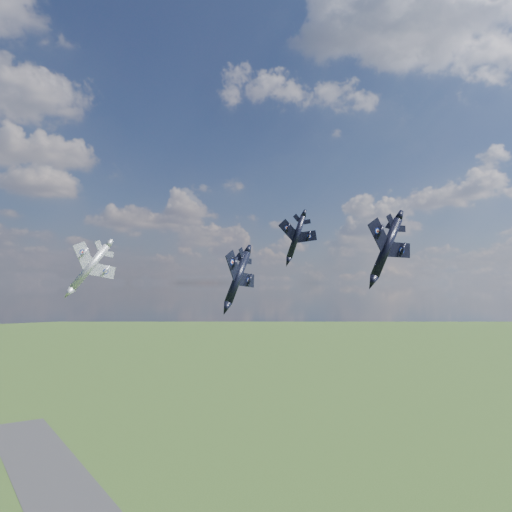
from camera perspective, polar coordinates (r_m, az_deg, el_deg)
jet_lead_navy at (r=88.09m, az=-2.11°, el=-2.47°), size 15.26×17.46×8.15m
jet_right_navy at (r=89.97m, az=14.69°, el=0.93°), size 12.92×16.94×8.52m
jet_high_navy at (r=111.32m, az=4.61°, el=2.18°), size 14.58×16.42×5.85m
jet_left_silver at (r=90.06m, az=-18.46°, el=-1.21°), size 9.76×13.51×7.87m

